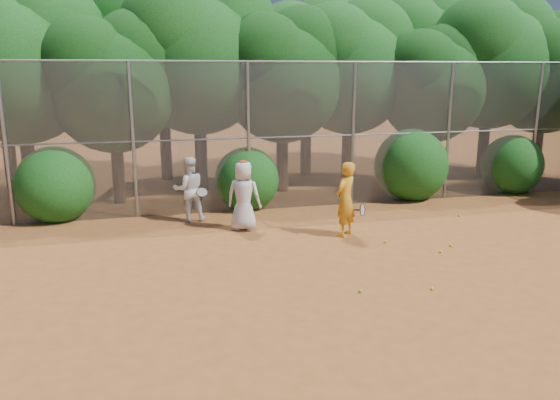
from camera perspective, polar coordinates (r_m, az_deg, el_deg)
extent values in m
plane|color=brown|center=(9.94, 9.25, -9.14)|extent=(80.00, 80.00, 0.00)
cylinder|color=gray|center=(14.87, -26.76, 5.12)|extent=(0.09, 0.09, 4.00)
cylinder|color=gray|center=(14.51, -15.10, 5.92)|extent=(0.09, 0.09, 4.00)
cylinder|color=gray|center=(14.76, -3.32, 6.48)|extent=(0.09, 0.09, 4.00)
cylinder|color=gray|center=(15.60, 7.64, 6.76)|extent=(0.09, 0.09, 4.00)
cylinder|color=gray|center=(16.93, 17.20, 6.81)|extent=(0.09, 0.09, 4.00)
cylinder|color=gray|center=(18.66, 25.17, 6.70)|extent=(0.09, 0.09, 4.00)
cylinder|color=gray|center=(14.87, 0.48, 14.28)|extent=(20.00, 0.05, 0.05)
cylinder|color=gray|center=(14.98, 0.46, 6.61)|extent=(20.00, 0.04, 0.04)
cube|color=slate|center=(14.98, 0.46, 6.61)|extent=(20.00, 0.02, 4.00)
cylinder|color=black|center=(17.40, -24.79, 3.87)|extent=(0.38, 0.38, 2.52)
sphere|color=#124813|center=(17.21, -25.61, 11.99)|extent=(4.03, 4.03, 4.03)
sphere|color=#124813|center=(17.50, -23.02, 15.55)|extent=(3.23, 3.23, 3.23)
cylinder|color=black|center=(16.44, -16.58, 3.44)|extent=(0.36, 0.36, 2.17)
sphere|color=black|center=(16.23, -17.09, 10.85)|extent=(3.47, 3.47, 3.47)
sphere|color=black|center=(16.55, -14.77, 14.05)|extent=(2.78, 2.78, 2.78)
sphere|color=black|center=(16.00, -19.54, 13.14)|extent=(2.60, 2.60, 2.60)
cylinder|color=black|center=(17.46, -8.27, 5.23)|extent=(0.39, 0.39, 2.66)
sphere|color=#124813|center=(17.28, -8.57, 13.81)|extent=(4.26, 4.26, 4.26)
sphere|color=#124813|center=(17.85, -5.99, 17.29)|extent=(3.40, 3.40, 3.40)
sphere|color=#124813|center=(16.94, -11.18, 16.61)|extent=(3.19, 3.19, 3.19)
cylinder|color=black|center=(17.33, 0.23, 4.67)|extent=(0.37, 0.37, 2.27)
sphere|color=black|center=(17.13, 0.24, 12.06)|extent=(3.64, 3.64, 3.64)
sphere|color=black|center=(17.68, 2.31, 15.04)|extent=(2.91, 2.91, 2.91)
sphere|color=black|center=(16.72, -1.70, 14.51)|extent=(2.73, 2.73, 2.73)
cylinder|color=black|center=(18.83, 7.05, 5.54)|extent=(0.38, 0.38, 2.45)
sphere|color=#124813|center=(18.65, 7.27, 12.86)|extent=(3.92, 3.92, 3.92)
sphere|color=#124813|center=(19.33, 9.18, 15.73)|extent=(3.14, 3.14, 3.14)
sphere|color=#124813|center=(18.15, 5.60, 15.37)|extent=(2.94, 2.94, 2.94)
cylinder|color=black|center=(19.01, 15.20, 4.72)|extent=(0.36, 0.36, 2.10)
sphere|color=black|center=(18.83, 15.59, 10.91)|extent=(3.36, 3.36, 3.36)
sphere|color=black|center=(19.44, 17.03, 13.37)|extent=(2.69, 2.69, 2.69)
sphere|color=black|center=(18.31, 14.48, 13.03)|extent=(2.52, 2.52, 2.52)
cylinder|color=black|center=(20.80, 20.50, 5.74)|extent=(0.39, 0.39, 2.59)
sphere|color=#124813|center=(20.65, 21.09, 12.72)|extent=(4.14, 4.14, 4.14)
sphere|color=#124813|center=(21.49, 22.56, 15.37)|extent=(3.32, 3.32, 3.32)
sphere|color=#124813|center=(20.01, 20.05, 15.19)|extent=(3.11, 3.11, 3.11)
cylinder|color=black|center=(21.78, 25.28, 5.24)|extent=(0.37, 0.37, 2.31)
sphere|color=black|center=(21.62, 25.89, 11.17)|extent=(3.70, 3.70, 3.70)
sphere|color=black|center=(22.38, 27.02, 13.47)|extent=(2.96, 2.96, 2.96)
sphere|color=black|center=(21.00, 25.20, 13.24)|extent=(2.77, 2.77, 2.77)
cylinder|color=black|center=(19.82, -26.48, 4.88)|extent=(0.39, 0.39, 2.62)
sphere|color=#124813|center=(19.95, -24.91, 15.57)|extent=(3.36, 3.36, 3.36)
cylinder|color=black|center=(19.56, -11.89, 6.17)|extent=(0.40, 0.40, 2.80)
sphere|color=#124813|center=(19.41, -12.29, 14.22)|extent=(4.48, 4.48, 4.48)
sphere|color=#124813|center=(19.96, -9.81, 17.52)|extent=(3.58, 3.58, 3.58)
sphere|color=#124813|center=(19.10, -14.84, 16.80)|extent=(3.36, 3.36, 3.36)
cylinder|color=black|center=(20.00, 2.72, 6.19)|extent=(0.38, 0.38, 2.52)
sphere|color=#124813|center=(19.84, 2.80, 13.28)|extent=(4.03, 4.03, 4.03)
sphere|color=#124813|center=(20.49, 4.74, 16.08)|extent=(3.23, 3.23, 3.23)
sphere|color=#124813|center=(19.37, 1.02, 15.68)|extent=(3.02, 3.02, 3.02)
cylinder|color=black|center=(22.24, 13.52, 6.84)|extent=(0.40, 0.40, 2.73)
sphere|color=#124813|center=(22.11, 13.91, 13.74)|extent=(4.37, 4.37, 4.37)
sphere|color=#124813|center=(22.94, 15.55, 16.36)|extent=(3.49, 3.49, 3.49)
sphere|color=#124813|center=(21.50, 12.59, 16.16)|extent=(3.28, 3.28, 3.28)
sphere|color=#124813|center=(15.13, -22.44, 1.81)|extent=(2.00, 2.00, 2.00)
sphere|color=#124813|center=(15.22, -3.48, 2.50)|extent=(1.80, 1.80, 1.80)
sphere|color=#124813|center=(16.82, 13.53, 3.89)|extent=(2.20, 2.20, 2.20)
sphere|color=#124813|center=(18.71, 23.09, 3.66)|extent=(1.90, 1.90, 1.90)
imported|color=orange|center=(12.68, 6.84, 0.07)|extent=(0.76, 0.73, 1.75)
torus|color=black|center=(12.68, 8.61, -1.02)|extent=(0.25, 0.27, 0.30)
cylinder|color=black|center=(12.76, 7.69, -1.03)|extent=(0.23, 0.22, 0.07)
imported|color=silver|center=(13.09, -3.81, 0.43)|extent=(0.98, 0.84, 1.69)
ellipsoid|color=red|center=(12.93, -3.87, 3.89)|extent=(0.22, 0.22, 0.13)
sphere|color=#ACD226|center=(12.95, -2.35, 0.34)|extent=(0.07, 0.07, 0.07)
imported|color=silver|center=(14.05, -9.50, 1.13)|extent=(0.86, 0.70, 1.66)
torus|color=black|center=(13.79, -8.15, 0.81)|extent=(0.31, 0.25, 0.23)
cylinder|color=black|center=(13.98, -8.17, 0.30)|extent=(0.04, 0.22, 0.23)
sphere|color=#ACD226|center=(12.47, 10.95, -4.32)|extent=(0.07, 0.07, 0.07)
sphere|color=#ACD226|center=(12.10, 16.41, -5.19)|extent=(0.07, 0.07, 0.07)
sphere|color=#ACD226|center=(10.09, 15.60, -8.92)|extent=(0.07, 0.07, 0.07)
sphere|color=#ACD226|center=(9.74, 8.39, -9.38)|extent=(0.07, 0.07, 0.07)
sphere|color=#ACD226|center=(15.18, 18.19, -1.54)|extent=(0.07, 0.07, 0.07)
sphere|color=#ACD226|center=(12.59, 17.43, -4.53)|extent=(0.07, 0.07, 0.07)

